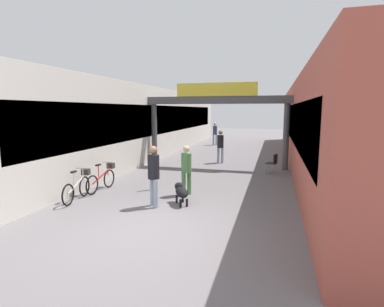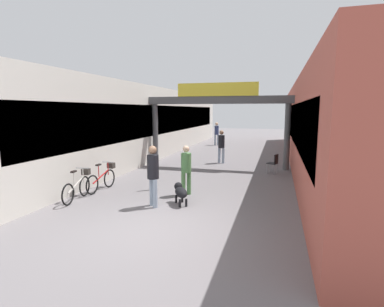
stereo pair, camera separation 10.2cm
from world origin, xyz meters
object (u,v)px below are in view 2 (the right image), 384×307
Objects in this scene: dog_on_leash at (180,192)px; bollard_post_metal at (153,175)px; pedestrian_elderly_walking at (217,132)px; cafe_chair_black_nearer at (274,162)px; pedestrian_carrying_crate at (221,144)px; bicycle_silver_nearest at (78,186)px; bicycle_red_second at (103,178)px; pedestrian_with_dog at (153,172)px; pedestrian_companion at (186,167)px.

dog_on_leash is 0.80× the size of bollard_post_metal.
pedestrian_elderly_walking is 11.09m from cafe_chair_black_nearer.
bicycle_silver_nearest is (-3.17, -7.81, -0.58)m from pedestrian_carrying_crate.
pedestrian_carrying_crate reaches higher than bicycle_silver_nearest.
cafe_chair_black_nearer is at bearing 63.42° from dog_on_leash.
pedestrian_elderly_walking is at bearing 85.29° from bicycle_silver_nearest.
pedestrian_with_dog is at bearing -26.19° from bicycle_red_second.
pedestrian_with_dog reaches higher than bicycle_silver_nearest.
pedestrian_carrying_crate is 1.99× the size of cafe_chair_black_nearer.
pedestrian_carrying_crate reaches higher than bicycle_red_second.
pedestrian_with_dog is at bearing 0.12° from bicycle_silver_nearest.
bollard_post_metal is at bearing 43.74° from bicycle_silver_nearest.
pedestrian_carrying_crate is 7.29m from bicycle_red_second.
bicycle_silver_nearest is at bearing -95.46° from bicycle_red_second.
pedestrian_elderly_walking reaches higher than pedestrian_carrying_crate.
pedestrian_elderly_walking reaches higher than cafe_chair_black_nearer.
bollard_post_metal is 1.20× the size of cafe_chair_black_nearer.
cafe_chair_black_nearer is at bearing 44.13° from bollard_post_metal.
bicycle_red_second is (0.12, 1.22, 0.00)m from bicycle_silver_nearest.
bicycle_silver_nearest is 8.26m from cafe_chair_black_nearer.
cafe_chair_black_nearer is (2.65, 5.30, 0.15)m from dog_on_leash.
pedestrian_with_dog is at bearing -111.74° from pedestrian_companion.
bicycle_silver_nearest is 0.99× the size of bicycle_red_second.
pedestrian_elderly_walking reaches higher than bollard_post_metal.
bollard_post_metal reaches higher than dog_on_leash.
dog_on_leash is at bearing -89.10° from pedestrian_carrying_crate.
pedestrian_with_dog is 1.03× the size of pedestrian_carrying_crate.
bollard_post_metal reaches higher than cafe_chair_black_nearer.
pedestrian_companion is 1.16m from dog_on_leash.
pedestrian_with_dog is at bearing -85.34° from pedestrian_elderly_walking.
dog_on_leash is at bearing -82.63° from pedestrian_elderly_walking.
bicycle_red_second is 1.78m from bollard_post_metal.
pedestrian_with_dog is 6.66m from cafe_chair_black_nearer.
pedestrian_with_dog is 1.70× the size of bollard_post_metal.
dog_on_leash is 5.93m from cafe_chair_black_nearer.
pedestrian_elderly_walking is (-1.87, 7.99, 0.05)m from pedestrian_carrying_crate.
cafe_chair_black_nearer is at bearing -36.79° from pedestrian_carrying_crate.
dog_on_leash is 3.32m from bicycle_silver_nearest.
pedestrian_companion is 0.91× the size of pedestrian_elderly_walking.
pedestrian_with_dog is at bearing -65.89° from bollard_post_metal.
pedestrian_elderly_walking is (-1.29, 15.80, 0.02)m from pedestrian_with_dog.
bollard_post_metal is at bearing 167.54° from pedestrian_companion.
pedestrian_companion is 1.56× the size of bollard_post_metal.
bollard_post_metal is (-1.47, 1.30, 0.15)m from dog_on_leash.
cafe_chair_black_nearer is (3.35, 5.73, -0.51)m from pedestrian_with_dog.
cafe_chair_black_nearer is (2.77, -2.07, -0.48)m from pedestrian_carrying_crate.
bicycle_red_second is at bearing -94.65° from pedestrian_elderly_walking.
dog_on_leash is 0.96× the size of cafe_chair_black_nearer.
bicycle_silver_nearest and bicycle_red_second have the same top height.
pedestrian_elderly_walking is 14.09m from bollard_post_metal.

